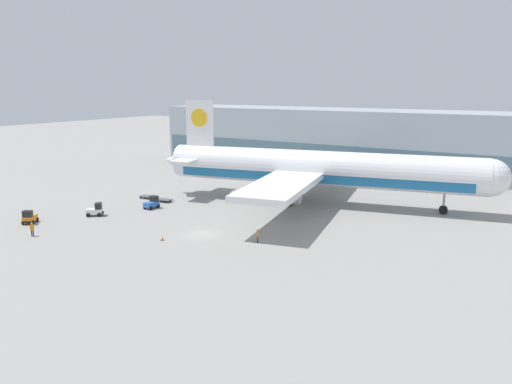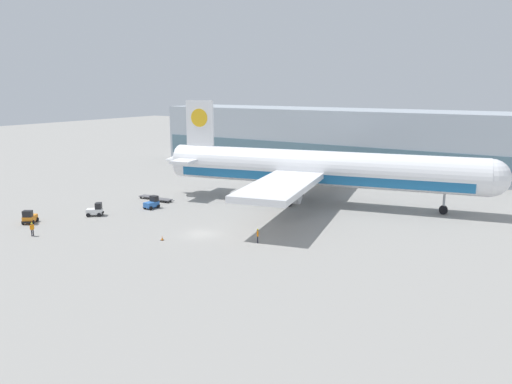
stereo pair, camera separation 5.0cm
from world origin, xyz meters
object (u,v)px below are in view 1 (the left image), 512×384
baggage_dolly_second (164,200)px  ground_crew_near (32,228)px  ground_crew_far (258,234)px  baggage_dolly_lead (148,196)px  traffic_cone_near (162,238)px  baggage_tug_mid (152,203)px  airplane_main (315,169)px  baggage_tug_foreground (29,217)px  baggage_tug_far (96,210)px

baggage_dolly_second → ground_crew_near: ground_crew_near is taller
ground_crew_far → baggage_dolly_second: bearing=-145.9°
baggage_dolly_lead → baggage_dolly_second: (4.15, -0.42, 0.00)m
ground_crew_far → traffic_cone_near: 12.37m
baggage_tug_mid → airplane_main: bearing=-47.3°
baggage_tug_mid → baggage_dolly_second: baggage_tug_mid is taller
ground_crew_near → traffic_cone_near: 17.60m
baggage_tug_foreground → ground_crew_far: bearing=72.4°
ground_crew_far → traffic_cone_near: size_ratio=3.24×
baggage_dolly_second → baggage_tug_far: bearing=-106.7°
baggage_dolly_second → baggage_tug_mid: bearing=-76.1°
baggage_dolly_lead → ground_crew_far: 32.02m
ground_crew_near → airplane_main: bearing=-18.5°
ground_crew_near → baggage_tug_mid: bearing=6.5°
baggage_tug_foreground → baggage_dolly_lead: baggage_tug_foreground is taller
baggage_tug_foreground → ground_crew_far: baggage_tug_foreground is taller
baggage_tug_far → ground_crew_far: bearing=-36.3°
ground_crew_far → traffic_cone_near: (-10.96, -5.68, -0.83)m
airplane_main → ground_crew_far: size_ratio=30.94×
ground_crew_far → traffic_cone_near: bearing=-96.0°
baggage_dolly_second → traffic_cone_near: 22.15m
baggage_tug_mid → traffic_cone_near: size_ratio=4.42×
baggage_dolly_lead → baggage_dolly_second: same height
baggage_tug_far → airplane_main: bearing=5.7°
baggage_tug_foreground → traffic_cone_near: baggage_tug_foreground is taller
airplane_main → ground_crew_far: airplane_main is taller
airplane_main → traffic_cone_near: bearing=-116.7°
ground_crew_far → traffic_cone_near: ground_crew_far is taller
ground_crew_far → ground_crew_near: bearing=-96.5°
airplane_main → baggage_dolly_lead: size_ratio=15.23×
traffic_cone_near → airplane_main: bearing=75.7°
baggage_tug_mid → ground_crew_far: bearing=-101.5°
baggage_dolly_second → airplane_main: bearing=23.3°
baggage_tug_mid → ground_crew_far: size_ratio=1.36×
baggage_dolly_lead → traffic_cone_near: (19.06, -16.81, -0.11)m
baggage_tug_mid → baggage_dolly_lead: bearing=52.9°
baggage_tug_foreground → ground_crew_far: (32.79, 9.91, 0.23)m
baggage_tug_foreground → baggage_dolly_second: bearing=127.0°
baggage_dolly_lead → airplane_main: bearing=18.6°
baggage_tug_far → baggage_dolly_lead: size_ratio=0.74×
traffic_cone_near → baggage_tug_mid: bearing=138.0°
baggage_tug_foreground → traffic_cone_near: bearing=66.6°
baggage_dolly_lead → traffic_cone_near: 25.41m
baggage_tug_mid → baggage_dolly_second: size_ratio=0.67×
baggage_dolly_lead → traffic_cone_near: size_ratio=6.59×
baggage_dolly_second → ground_crew_far: ground_crew_far is taller
baggage_tug_far → baggage_dolly_lead: bearing=58.0°
baggage_tug_foreground → baggage_tug_far: same height
airplane_main → baggage_dolly_lead: (-26.46, -12.28, -5.45)m
airplane_main → baggage_dolly_second: (-22.30, -12.70, -5.45)m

